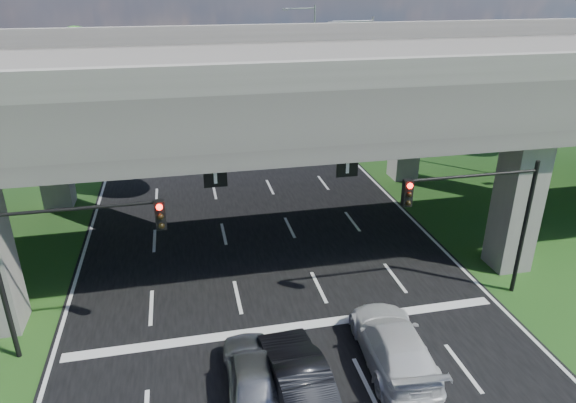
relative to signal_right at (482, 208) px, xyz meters
name	(u,v)px	position (x,y,z in m)	size (l,w,h in m)	color
ground	(314,393)	(-7.82, -3.94, -4.19)	(160.00, 160.00, 0.00)	#1B4717
road	(263,248)	(-7.82, 6.06, -4.17)	(18.00, 120.00, 0.03)	black
overpass	(253,83)	(-7.82, 8.06, 3.73)	(80.00, 15.00, 10.00)	#3B3835
signal_right	(482,208)	(0.00, 0.00, 0.00)	(5.76, 0.54, 6.00)	black
signal_left	(62,249)	(-15.65, 0.00, 0.00)	(5.76, 0.54, 6.00)	black
streetlight_far	(364,76)	(2.27, 20.06, 1.66)	(3.38, 0.25, 10.00)	gray
streetlight_beyond	(310,48)	(2.27, 36.06, 1.66)	(3.38, 0.25, 10.00)	gray
tree_left_near	(25,99)	(-21.78, 22.06, 0.63)	(4.50, 4.50, 7.80)	black
tree_left_mid	(12,87)	(-24.78, 30.06, -0.01)	(3.91, 3.90, 6.76)	black
tree_left_far	(76,60)	(-20.78, 38.06, 0.95)	(4.80, 4.80, 8.32)	black
tree_right_near	(380,82)	(5.22, 24.06, 0.31)	(4.20, 4.20, 7.28)	black
tree_right_mid	(379,69)	(8.22, 32.06, -0.01)	(3.91, 3.90, 6.76)	black
tree_right_far	(318,53)	(4.22, 40.06, 0.63)	(4.50, 4.50, 7.80)	black
car_silver	(252,372)	(-9.81, -3.39, -3.43)	(1.71, 4.24, 1.44)	#94979A
car_dark	(297,377)	(-8.42, -4.00, -3.36)	(1.68, 4.83, 1.59)	black
car_white	(394,344)	(-4.75, -3.12, -3.38)	(2.17, 5.34, 1.55)	silver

